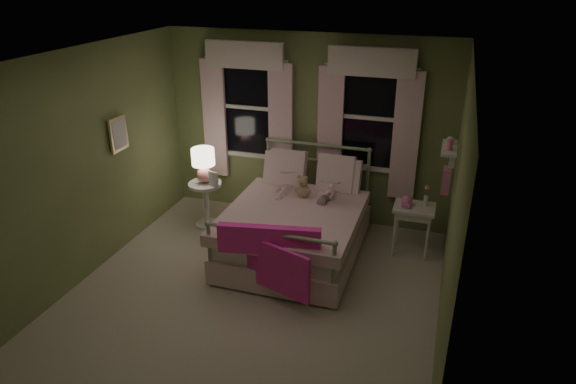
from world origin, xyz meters
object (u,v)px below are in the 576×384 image
(child_left, at_px, (286,171))
(nightstand_left, at_px, (206,198))
(bed, at_px, (297,226))
(nightstand_right, at_px, (414,214))
(teddy_bear, at_px, (303,188))
(table_lamp, at_px, (203,162))
(child_right, at_px, (328,178))

(child_left, bearing_deg, nightstand_left, 4.77)
(bed, distance_m, nightstand_right, 1.47)
(teddy_bear, bearing_deg, nightstand_right, 8.22)
(bed, bearing_deg, nightstand_right, 18.51)
(nightstand_left, bearing_deg, child_left, 4.43)
(nightstand_left, distance_m, table_lamp, 0.54)
(bed, xyz_separation_m, nightstand_left, (-1.42, 0.33, 0.03))
(child_left, xyz_separation_m, table_lamp, (-1.14, -0.09, 0.03))
(nightstand_right, bearing_deg, child_left, -178.57)
(child_right, bearing_deg, teddy_bear, 33.13)
(bed, relative_size, child_right, 3.06)
(child_left, height_order, teddy_bear, child_left)
(teddy_bear, distance_m, table_lamp, 1.43)
(child_left, relative_size, teddy_bear, 2.35)
(teddy_bear, bearing_deg, child_left, 150.50)
(teddy_bear, bearing_deg, bed, -90.00)
(bed, height_order, table_lamp, bed)
(bed, distance_m, table_lamp, 1.56)
(bed, distance_m, nightstand_left, 1.46)
(child_left, height_order, nightstand_right, child_left)
(bed, distance_m, child_left, 0.74)
(bed, xyz_separation_m, nightstand_right, (1.38, 0.46, 0.17))
(teddy_bear, height_order, nightstand_right, teddy_bear)
(child_right, bearing_deg, nightstand_left, 6.60)
(child_left, xyz_separation_m, teddy_bear, (0.28, -0.16, -0.14))
(child_right, distance_m, nightstand_left, 1.77)
(child_left, height_order, nightstand_left, child_left)
(child_left, distance_m, child_right, 0.56)
(teddy_bear, xyz_separation_m, nightstand_left, (-1.42, 0.07, -0.37))
(nightstand_left, relative_size, table_lamp, 1.36)
(nightstand_left, bearing_deg, teddy_bear, -2.84)
(bed, height_order, nightstand_right, bed)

